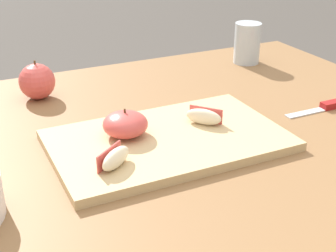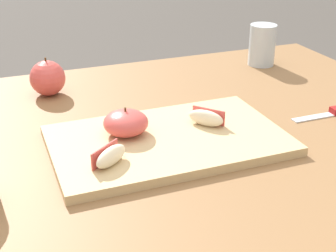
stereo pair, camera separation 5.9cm
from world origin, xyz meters
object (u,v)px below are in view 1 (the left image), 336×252
cutting_board (168,140)px  paring_knife (331,105)px  apple_wedge_near_knife (204,117)px  whole_apple_pink_lady (37,81)px  apple_half_skin_up (125,124)px  drinking_glass_water (247,43)px  apple_wedge_front (115,158)px

cutting_board → paring_knife: size_ratio=2.55×
cutting_board → apple_wedge_near_knife: 0.09m
paring_knife → whole_apple_pink_lady: whole_apple_pink_lady is taller
apple_half_skin_up → whole_apple_pink_lady: size_ratio=0.93×
drinking_glass_water → cutting_board: bearing=-139.3°
apple_wedge_front → apple_wedge_near_knife: 0.22m
apple_half_skin_up → apple_wedge_front: 0.11m
apple_half_skin_up → drinking_glass_water: bearing=33.3°
apple_wedge_front → whole_apple_pink_lady: whole_apple_pink_lady is taller
cutting_board → paring_knife: bearing=0.3°
cutting_board → apple_half_skin_up: apple_half_skin_up is taller
apple_half_skin_up → paring_knife: apple_half_skin_up is taller
apple_half_skin_up → drinking_glass_water: (0.46, 0.30, 0.01)m
apple_wedge_near_knife → whole_apple_pink_lady: size_ratio=0.77×
apple_wedge_front → whole_apple_pink_lady: (-0.04, 0.38, 0.01)m
paring_knife → whole_apple_pink_lady: bearing=149.3°
cutting_board → paring_knife: cutting_board is taller
apple_half_skin_up → apple_wedge_near_knife: size_ratio=1.21×
apple_wedge_front → paring_knife: size_ratio=0.42×
apple_wedge_front → paring_knife: apple_wedge_front is taller
apple_half_skin_up → apple_wedge_near_knife: 0.15m
apple_wedge_near_knife → whole_apple_pink_lady: (-0.24, 0.30, 0.01)m
apple_wedge_front → apple_wedge_near_knife: size_ratio=1.02×
whole_apple_pink_lady → apple_half_skin_up: bearing=-71.8°
whole_apple_pink_lady → drinking_glass_water: drinking_glass_water is taller
cutting_board → whole_apple_pink_lady: whole_apple_pink_lady is taller
apple_wedge_near_knife → paring_knife: apple_wedge_near_knife is taller
whole_apple_pink_lady → drinking_glass_water: size_ratio=0.81×
paring_knife → drinking_glass_water: drinking_glass_water is taller
cutting_board → apple_wedge_front: (-0.12, -0.06, 0.02)m
apple_wedge_near_knife → paring_knife: size_ratio=0.41×
apple_wedge_front → apple_wedge_near_knife: bearing=21.0°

